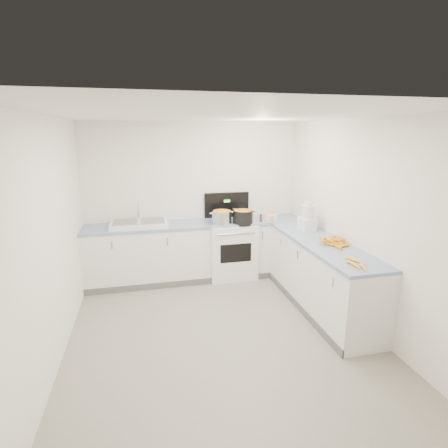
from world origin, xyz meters
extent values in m
cube|color=white|center=(0.00, 1.70, 0.45)|extent=(3.50, 0.60, 0.90)
cube|color=#8196B6|center=(0.00, 1.70, 0.92)|extent=(3.50, 0.62, 0.04)
cube|color=white|center=(1.45, 0.30, 0.45)|extent=(0.60, 2.20, 0.90)
cube|color=#8196B6|center=(1.45, 0.30, 0.92)|extent=(0.62, 2.20, 0.04)
cube|color=white|center=(0.55, 1.68, 0.45)|extent=(0.76, 0.65, 0.90)
cube|color=black|center=(0.55, 1.98, 1.15)|extent=(0.76, 0.05, 0.42)
cube|color=white|center=(-0.90, 1.70, 0.97)|extent=(0.86, 0.52, 0.07)
cube|color=slate|center=(-1.10, 1.70, 1.01)|extent=(0.36, 0.42, 0.01)
cube|color=slate|center=(-0.70, 1.70, 1.01)|extent=(0.36, 0.42, 0.01)
cylinder|color=silver|center=(-0.90, 1.92, 1.13)|extent=(0.03, 0.03, 0.24)
cylinder|color=silver|center=(0.37, 1.55, 1.03)|extent=(0.39, 0.39, 0.22)
cylinder|color=black|center=(0.70, 1.51, 1.03)|extent=(0.34, 0.34, 0.22)
cylinder|color=#AD7A47|center=(0.70, 1.51, 1.15)|extent=(0.27, 0.23, 0.01)
cylinder|color=white|center=(1.23, 1.66, 1.00)|extent=(0.30, 0.30, 0.11)
cylinder|color=#593319|center=(1.01, 1.53, 0.99)|extent=(0.04, 0.04, 0.11)
cylinder|color=#E5B266|center=(1.16, 1.45, 0.99)|extent=(0.06, 0.06, 0.10)
cube|color=white|center=(1.51, 0.90, 1.03)|extent=(0.21, 0.25, 0.18)
cylinder|color=silver|center=(1.51, 0.90, 1.21)|extent=(0.19, 0.19, 0.19)
cylinder|color=white|center=(1.51, 0.90, 1.33)|extent=(0.11, 0.11, 0.04)
cone|color=#FFA21F|center=(1.57, 0.03, 0.96)|extent=(0.21, 0.11, 0.04)
cone|color=#FFA21F|center=(1.49, 0.21, 0.96)|extent=(0.15, 0.16, 0.04)
cone|color=#FFA21F|center=(1.61, 0.21, 0.96)|extent=(0.21, 0.09, 0.05)
cone|color=#FFA21F|center=(1.60, 0.21, 0.96)|extent=(0.08, 0.21, 0.05)
cone|color=#FFA21F|center=(1.54, 0.14, 0.96)|extent=(0.15, 0.20, 0.04)
cone|color=#FFA21F|center=(1.59, 0.21, 0.96)|extent=(0.14, 0.18, 0.04)
cone|color=#FFA21F|center=(1.49, 0.18, 0.96)|extent=(0.05, 0.20, 0.05)
cone|color=#FFA21F|center=(1.49, 0.10, 0.96)|extent=(0.09, 0.18, 0.04)
cone|color=#FFA21F|center=(1.48, 0.23, 0.97)|extent=(0.15, 0.19, 0.05)
cone|color=#FFA21F|center=(1.47, 0.18, 0.96)|extent=(0.06, 0.17, 0.04)
cone|color=#FFA21F|center=(1.52, 0.03, 0.96)|extent=(0.10, 0.20, 0.04)
cone|color=#FFA21F|center=(1.52, 0.27, 0.96)|extent=(0.06, 0.20, 0.04)
cone|color=#FFA21F|center=(1.46, 0.13, 0.96)|extent=(0.15, 0.19, 0.04)
cone|color=#FFA21F|center=(1.44, 0.21, 0.98)|extent=(0.21, 0.13, 0.04)
cone|color=#FFA21F|center=(1.47, 0.29, 1.00)|extent=(0.11, 0.18, 0.04)
cone|color=#FFA21F|center=(1.55, 0.20, 1.00)|extent=(0.16, 0.13, 0.05)
cone|color=#FFA21F|center=(1.58, 0.11, 0.98)|extent=(0.19, 0.05, 0.04)
cone|color=#FFA21F|center=(1.46, 0.17, 1.01)|extent=(0.06, 0.19, 0.05)
cone|color=#FFA21F|center=(1.54, 0.31, 0.98)|extent=(0.22, 0.11, 0.04)
cone|color=#FFA21F|center=(1.54, 0.20, 1.00)|extent=(0.13, 0.16, 0.04)
cone|color=#FFA21F|center=(1.44, 0.32, 1.00)|extent=(0.06, 0.19, 0.04)
cone|color=#FFA21F|center=(1.59, 0.15, 1.00)|extent=(0.16, 0.06, 0.04)
cone|color=#FFA21F|center=(1.66, 0.26, 1.00)|extent=(0.11, 0.22, 0.05)
cone|color=#FFA626|center=(1.39, -0.66, 0.96)|extent=(0.10, 0.20, 0.04)
cone|color=#FFA626|center=(1.34, -0.60, 0.96)|extent=(0.06, 0.18, 0.04)
cone|color=#FFA626|center=(1.36, -0.54, 0.96)|extent=(0.10, 0.18, 0.04)
cone|color=#FFA626|center=(1.45, -0.48, 0.96)|extent=(0.10, 0.20, 0.04)
cone|color=#FFA626|center=(1.41, -0.42, 0.96)|extent=(0.08, 0.19, 0.04)
cube|color=tan|center=(-1.18, 1.80, 1.02)|extent=(0.05, 0.01, 0.00)
cube|color=tan|center=(-1.20, 1.83, 1.02)|extent=(0.04, 0.02, 0.00)
cube|color=tan|center=(-1.17, 1.73, 1.02)|extent=(0.03, 0.03, 0.00)
cube|color=tan|center=(-1.20, 1.69, 1.02)|extent=(0.04, 0.04, 0.00)
cube|color=tan|center=(-1.17, 1.75, 1.01)|extent=(0.02, 0.05, 0.00)
cube|color=tan|center=(-1.20, 1.69, 1.02)|extent=(0.02, 0.05, 0.00)
cube|color=tan|center=(-1.07, 1.72, 1.02)|extent=(0.04, 0.03, 0.00)
cube|color=tan|center=(-1.15, 1.73, 1.02)|extent=(0.05, 0.02, 0.00)
cube|color=tan|center=(-1.15, 1.64, 1.01)|extent=(0.03, 0.02, 0.00)
cube|color=tan|center=(-1.19, 1.70, 1.01)|extent=(0.05, 0.02, 0.00)
cube|color=tan|center=(-1.21, 1.78, 1.02)|extent=(0.04, 0.01, 0.00)
cube|color=tan|center=(-1.17, 1.72, 1.02)|extent=(0.03, 0.04, 0.00)
cube|color=tan|center=(-1.14, 1.59, 1.02)|extent=(0.02, 0.04, 0.00)
cube|color=tan|center=(-1.03, 1.83, 1.02)|extent=(0.02, 0.04, 0.00)
camera|label=1|loc=(-0.81, -3.65, 2.31)|focal=28.00mm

